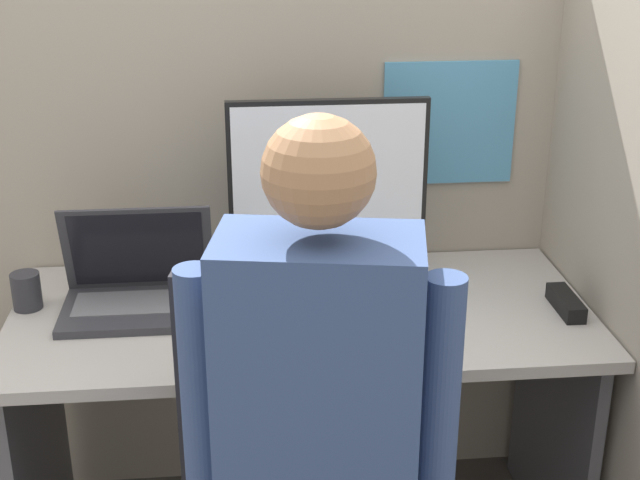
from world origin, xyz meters
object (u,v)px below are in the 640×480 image
carrot_toy (274,347)px  stapler (566,303)px  paper_box (328,272)px  pen_cup (26,291)px  monitor (328,177)px  person (326,458)px  laptop (138,290)px

carrot_toy → stapler: bearing=12.2°
paper_box → carrot_toy: (-0.16, -0.37, -0.01)m
paper_box → pen_cup: (-0.75, -0.07, 0.01)m
monitor → pen_cup: (-0.75, -0.07, -0.25)m
paper_box → carrot_toy: bearing=-113.5°
person → carrot_toy: bearing=97.7°
monitor → pen_cup: bearing=-174.5°
carrot_toy → pen_cup: bearing=153.3°
paper_box → person: person is taller
stapler → pen_cup: size_ratio=1.73×
paper_box → stapler: bearing=-20.4°
paper_box → laptop: bearing=-168.3°
paper_box → stapler: 0.60m
paper_box → monitor: size_ratio=0.68×
carrot_toy → laptop: bearing=140.0°
stapler → monitor: bearing=159.3°
carrot_toy → pen_cup: (-0.59, 0.30, 0.02)m
stapler → carrot_toy: 0.74m
pen_cup → carrot_toy: bearing=-26.7°
monitor → person: 0.89m
paper_box → stapler: paper_box is taller
monitor → person: size_ratio=0.37×
monitor → stapler: 0.66m
laptop → stapler: 1.05m
paper_box → pen_cup: pen_cup is taller
laptop → paper_box: bearing=11.7°
monitor → carrot_toy: 0.49m
carrot_toy → person: size_ratio=0.09×
monitor → pen_cup: 0.80m
paper_box → laptop: (-0.48, -0.10, 0.02)m
carrot_toy → person: person is taller
laptop → person: (0.39, -0.76, 0.02)m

